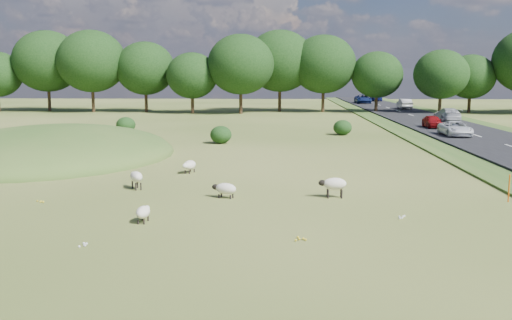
# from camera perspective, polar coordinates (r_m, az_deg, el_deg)

# --- Properties ---
(ground) EXTENTS (160.00, 160.00, 0.00)m
(ground) POSITION_cam_1_polar(r_m,az_deg,el_deg) (45.69, -1.69, 1.78)
(ground) COLOR #385319
(ground) RESTS_ON ground
(mound) EXTENTS (16.00, 20.00, 4.00)m
(mound) POSITION_cam_1_polar(r_m,az_deg,el_deg) (40.60, -19.67, 0.41)
(mound) COLOR #33561E
(mound) RESTS_ON ground
(road) EXTENTS (8.00, 150.00, 0.25)m
(road) POSITION_cam_1_polar(r_m,az_deg,el_deg) (58.00, 19.19, 2.88)
(road) COLOR black
(road) RESTS_ON ground
(treeline) EXTENTS (96.28, 14.66, 11.70)m
(treeline) POSITION_cam_1_polar(r_m,az_deg,el_deg) (80.81, -0.69, 9.41)
(treeline) COLOR black
(treeline) RESTS_ON ground
(shrubs) EXTENTS (21.70, 9.72, 1.46)m
(shrubs) POSITION_cam_1_polar(r_m,az_deg,el_deg) (49.96, -3.58, 3.16)
(shrubs) COLOR black
(shrubs) RESTS_ON ground
(marker_post) EXTENTS (0.06, 0.06, 1.20)m
(marker_post) POSITION_cam_1_polar(r_m,az_deg,el_deg) (26.61, 23.97, -2.61)
(marker_post) COLOR #D8590C
(marker_post) RESTS_ON ground
(sheep_0) EXTENTS (0.83, 1.28, 0.71)m
(sheep_0) POSITION_cam_1_polar(r_m,az_deg,el_deg) (31.64, -6.69, -0.52)
(sheep_0) COLOR beige
(sheep_0) RESTS_ON ground
(sheep_1) EXTENTS (1.24, 0.56, 0.90)m
(sheep_1) POSITION_cam_1_polar(r_m,az_deg,el_deg) (25.39, 7.80, -2.38)
(sheep_1) COLOR beige
(sheep_1) RESTS_ON ground
(sheep_2) EXTENTS (0.94, 1.21, 0.86)m
(sheep_2) POSITION_cam_1_polar(r_m,az_deg,el_deg) (27.63, -11.90, -1.65)
(sheep_2) COLOR beige
(sheep_2) RESTS_ON ground
(sheep_4) EXTENTS (0.52, 1.08, 0.62)m
(sheep_4) POSITION_cam_1_polar(r_m,az_deg,el_deg) (21.51, -11.21, -5.13)
(sheep_4) COLOR beige
(sheep_4) RESTS_ON ground
(sheep_5) EXTENTS (1.22, 0.82, 0.67)m
(sheep_5) POSITION_cam_1_polar(r_m,az_deg,el_deg) (25.19, -3.11, -2.87)
(sheep_5) COLOR beige
(sheep_5) RESTS_ON ground
(car_0) EXTENTS (1.56, 4.48, 1.48)m
(car_0) POSITION_cam_1_polar(r_m,az_deg,el_deg) (88.37, 14.62, 5.45)
(car_0) COLOR silver
(car_0) RESTS_ON road
(car_1) EXTENTS (1.44, 3.57, 1.22)m
(car_1) POSITION_cam_1_polar(r_m,az_deg,el_deg) (58.07, 17.24, 3.71)
(car_1) COLOR maroon
(car_1) RESTS_ON road
(car_2) EXTENTS (2.03, 5.00, 1.45)m
(car_2) POSITION_cam_1_polar(r_m,az_deg,el_deg) (67.00, 18.60, 4.35)
(car_2) COLOR silver
(car_2) RESTS_ON road
(car_3) EXTENTS (2.51, 5.45, 1.51)m
(car_3) POSITION_cam_1_polar(r_m,az_deg,el_deg) (103.89, 10.64, 6.02)
(car_3) COLOR navy
(car_3) RESTS_ON road
(car_4) EXTENTS (1.90, 4.69, 1.36)m
(car_4) POSITION_cam_1_polar(r_m,az_deg,el_deg) (113.14, 11.92, 6.15)
(car_4) COLOR navy
(car_4) RESTS_ON road
(car_7) EXTENTS (2.03, 4.40, 1.22)m
(car_7) POSITION_cam_1_polar(r_m,az_deg,el_deg) (51.09, 19.31, 2.99)
(car_7) COLOR white
(car_7) RESTS_ON road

